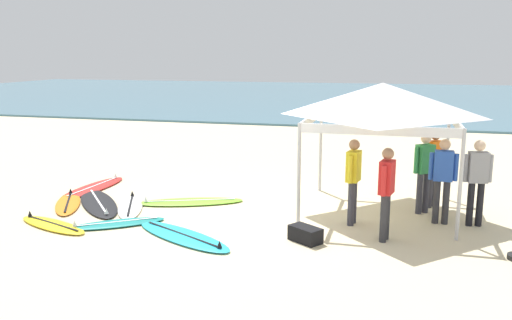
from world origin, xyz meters
name	(u,v)px	position (x,y,z in m)	size (l,w,h in m)	color
ground_plane	(257,215)	(0.00, 0.00, 0.00)	(80.00, 80.00, 0.00)	beige
sea	(362,97)	(0.00, 31.80, 0.05)	(80.00, 36.00, 0.10)	teal
canopy_tent	(382,100)	(2.43, 0.95, 2.39)	(3.05, 3.05, 2.75)	#B7B7BC
surfboard_teal	(116,223)	(-2.53, -1.35, 0.04)	(1.85, 1.52, 0.19)	#19847F
surfboard_orange	(68,203)	(-4.30, -0.33, 0.04)	(1.40, 1.93, 0.19)	orange
surfboard_white	(130,206)	(-2.83, -0.20, 0.04)	(1.27, 1.96, 0.19)	white
surfboard_lime	(190,202)	(-1.71, 0.50, 0.04)	(2.47, 1.49, 0.19)	#7AD12D
surfboard_cyan	(183,236)	(-0.96, -1.69, 0.04)	(2.45, 1.73, 0.19)	#23B2CC
surfboard_yellow	(52,225)	(-3.70, -1.74, 0.04)	(1.93, 1.13, 0.19)	yellow
surfboard_red	(94,187)	(-4.54, 1.10, 0.04)	(0.81, 2.42, 0.19)	red
surfboard_black	(98,203)	(-3.67, -0.12, 0.04)	(2.21, 2.44, 0.19)	black
person_grey	(477,177)	(4.31, 0.45, 0.99)	(0.54, 0.28, 1.71)	black
person_blue	(443,175)	(3.67, 0.43, 0.99)	(0.55, 0.23, 1.71)	#2D2D33
person_green	(424,168)	(3.35, 1.08, 0.99)	(0.44, 0.40, 1.71)	#383842
person_yellow	(353,176)	(1.97, -0.07, 0.99)	(0.28, 0.54, 1.71)	#383842
person_red	(386,188)	(2.62, -0.87, 0.99)	(0.29, 0.54, 1.71)	#2D2D33
person_orange	(434,163)	(3.57, 1.61, 0.99)	(0.40, 0.44, 1.71)	#383842
gear_bag_near_tent	(305,234)	(1.25, -1.31, 0.14)	(0.60, 0.32, 0.28)	black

